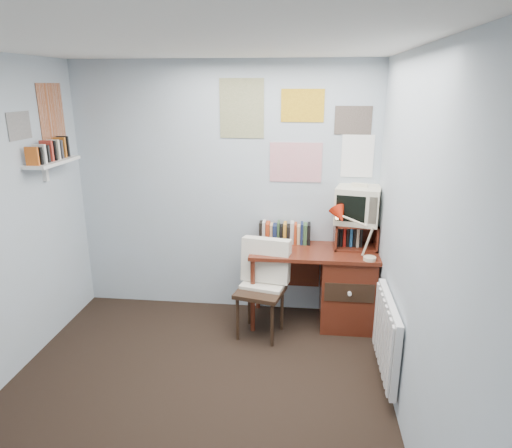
{
  "coord_description": "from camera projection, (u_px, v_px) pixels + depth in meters",
  "views": [
    {
      "loc": [
        0.8,
        -2.63,
        2.26
      ],
      "look_at": [
        0.39,
        1.03,
        1.14
      ],
      "focal_mm": 32.0,
      "sensor_mm": 36.0,
      "label": 1
    }
  ],
  "objects": [
    {
      "name": "crt_tv",
      "position": [
        358.0,
        203.0,
        4.29
      ],
      "size": [
        0.47,
        0.45,
        0.38
      ],
      "primitive_type": "cube",
      "rotation": [
        0.0,
        0.0,
        -0.22
      ],
      "color": "beige",
      "rests_on": "tv_riser"
    },
    {
      "name": "posters_back",
      "position": [
        297.0,
        131.0,
        4.29
      ],
      "size": [
        1.2,
        0.01,
        0.9
      ],
      "primitive_type": "cube",
      "color": "white",
      "rests_on": "back_wall"
    },
    {
      "name": "tv_riser",
      "position": [
        355.0,
        235.0,
        4.37
      ],
      "size": [
        0.4,
        0.3,
        0.25
      ],
      "primitive_type": "cube",
      "color": "#5C2315",
      "rests_on": "desk"
    },
    {
      "name": "radiator",
      "position": [
        387.0,
        336.0,
        3.5
      ],
      "size": [
        0.09,
        0.8,
        0.6
      ],
      "primitive_type": "cube",
      "color": "white",
      "rests_on": "right_wall"
    },
    {
      "name": "right_wall",
      "position": [
        420.0,
        262.0,
        2.73
      ],
      "size": [
        0.02,
        3.5,
        2.5
      ],
      "primitive_type": "cube",
      "color": "#A0AFB7",
      "rests_on": "ground"
    },
    {
      "name": "posters_left",
      "position": [
        36.0,
        117.0,
        3.87
      ],
      "size": [
        0.01,
        0.7,
        0.6
      ],
      "primitive_type": "cube",
      "color": "white",
      "rests_on": "left_wall"
    },
    {
      "name": "ceiling",
      "position": [
        165.0,
        40.0,
        2.52
      ],
      "size": [
        3.0,
        3.5,
        0.02
      ],
      "primitive_type": "cube",
      "color": "white",
      "rests_on": "back_wall"
    },
    {
      "name": "wall_shelf",
      "position": [
        52.0,
        162.0,
        3.97
      ],
      "size": [
        0.2,
        0.62,
        0.24
      ],
      "primitive_type": "cube",
      "color": "white",
      "rests_on": "left_wall"
    },
    {
      "name": "ground",
      "position": [
        185.0,
        416.0,
        3.25
      ],
      "size": [
        3.5,
        3.5,
        0.0
      ],
      "primitive_type": "plane",
      "color": "black",
      "rests_on": "ground"
    },
    {
      "name": "back_wall",
      "position": [
        225.0,
        191.0,
        4.55
      ],
      "size": [
        3.0,
        0.02,
        2.5
      ],
      "primitive_type": "cube",
      "color": "#A0AFB7",
      "rests_on": "ground"
    },
    {
      "name": "desk_lamp",
      "position": [
        371.0,
        238.0,
        4.02
      ],
      "size": [
        0.3,
        0.26,
        0.41
      ],
      "primitive_type": "cube",
      "rotation": [
        0.0,
        0.0,
        0.05
      ],
      "color": "red",
      "rests_on": "desk"
    },
    {
      "name": "desk",
      "position": [
        341.0,
        285.0,
        4.41
      ],
      "size": [
        1.2,
        0.55,
        0.76
      ],
      "color": "#5C2315",
      "rests_on": "ground"
    },
    {
      "name": "desk_chair",
      "position": [
        260.0,
        292.0,
        4.19
      ],
      "size": [
        0.54,
        0.52,
        0.88
      ],
      "primitive_type": "cube",
      "rotation": [
        0.0,
        0.0,
        -0.23
      ],
      "color": "black",
      "rests_on": "ground"
    },
    {
      "name": "book_row",
      "position": [
        290.0,
        232.0,
        4.5
      ],
      "size": [
        0.6,
        0.14,
        0.22
      ],
      "primitive_type": "cube",
      "color": "#5C2315",
      "rests_on": "desk"
    }
  ]
}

